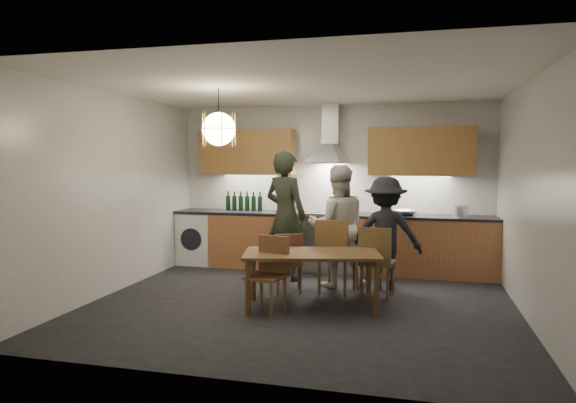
% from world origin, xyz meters
% --- Properties ---
extents(ground, '(5.00, 5.00, 0.00)m').
position_xyz_m(ground, '(0.00, 0.00, 0.00)').
color(ground, black).
rests_on(ground, ground).
extents(room_shell, '(5.02, 4.52, 2.61)m').
position_xyz_m(room_shell, '(0.00, 0.00, 1.71)').
color(room_shell, white).
rests_on(room_shell, ground).
extents(counter_run, '(5.00, 0.62, 0.90)m').
position_xyz_m(counter_run, '(0.02, 1.95, 0.45)').
color(counter_run, '#BF7949').
rests_on(counter_run, ground).
extents(range_stove, '(0.90, 0.60, 0.92)m').
position_xyz_m(range_stove, '(0.00, 1.94, 0.44)').
color(range_stove, silver).
rests_on(range_stove, ground).
extents(wall_fixtures, '(4.30, 0.54, 1.10)m').
position_xyz_m(wall_fixtures, '(0.00, 2.07, 1.87)').
color(wall_fixtures, '#BA8847').
rests_on(wall_fixtures, ground).
extents(pendant_lamp, '(0.43, 0.43, 0.70)m').
position_xyz_m(pendant_lamp, '(-1.00, -0.10, 2.10)').
color(pendant_lamp, black).
rests_on(pendant_lamp, ground).
extents(dining_table, '(1.69, 1.10, 0.66)m').
position_xyz_m(dining_table, '(0.16, -0.15, 0.58)').
color(dining_table, brown).
rests_on(dining_table, ground).
extents(chair_back_left, '(0.45, 0.45, 0.79)m').
position_xyz_m(chair_back_left, '(-0.26, 0.42, 0.45)').
color(chair_back_left, brown).
rests_on(chair_back_left, ground).
extents(chair_back_mid, '(0.52, 0.52, 0.97)m').
position_xyz_m(chair_back_mid, '(0.32, 0.55, 0.55)').
color(chair_back_mid, brown).
rests_on(chair_back_mid, ground).
extents(chair_back_right, '(0.46, 0.46, 0.90)m').
position_xyz_m(chair_back_right, '(0.85, 0.46, 0.52)').
color(chair_back_right, brown).
rests_on(chair_back_right, ground).
extents(chair_front, '(0.47, 0.47, 0.86)m').
position_xyz_m(chair_front, '(-0.28, -0.40, 0.49)').
color(chair_front, brown).
rests_on(chair_front, ground).
extents(person_left, '(0.80, 0.68, 1.86)m').
position_xyz_m(person_left, '(-0.51, 1.21, 0.93)').
color(person_left, black).
rests_on(person_left, ground).
extents(person_mid, '(0.94, 0.81, 1.66)m').
position_xyz_m(person_mid, '(0.29, 0.97, 0.83)').
color(person_mid, beige).
rests_on(person_mid, ground).
extents(person_right, '(1.03, 0.67, 1.51)m').
position_xyz_m(person_right, '(0.93, 0.97, 0.75)').
color(person_right, black).
rests_on(person_right, ground).
extents(mixing_bowl, '(0.45, 0.45, 0.09)m').
position_xyz_m(mixing_bowl, '(1.17, 1.91, 0.94)').
color(mixing_bowl, silver).
rests_on(mixing_bowl, counter_run).
extents(stock_pot, '(0.25, 0.25, 0.15)m').
position_xyz_m(stock_pot, '(1.96, 1.95, 0.98)').
color(stock_pot, silver).
rests_on(stock_pot, counter_run).
extents(wine_bottles, '(0.63, 0.07, 0.31)m').
position_xyz_m(wine_bottles, '(-1.42, 2.03, 1.06)').
color(wine_bottles, black).
rests_on(wine_bottles, counter_run).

